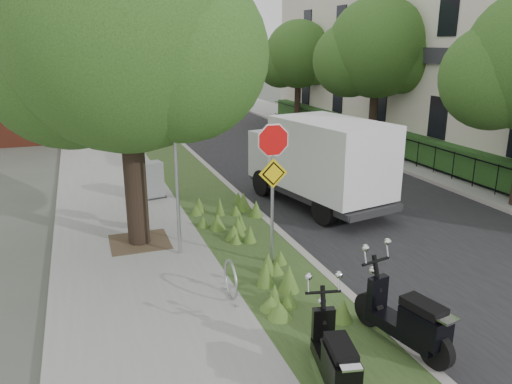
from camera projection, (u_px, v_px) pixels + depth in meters
ground at (341, 270)px, 10.95m from camera, size 120.00×120.00×0.00m
sidewalk_near at (109, 175)px, 18.59m from camera, size 3.50×60.00×0.12m
verge at (182, 169)px, 19.48m from camera, size 2.00×60.00×0.12m
kerb_near at (207, 166)px, 19.80m from camera, size 0.20×60.00×0.13m
road at (288, 161)px, 20.94m from camera, size 7.00×60.00×0.01m
kerb_far at (361, 154)px, 22.05m from camera, size 0.20×60.00×0.13m
footpath_far at (393, 151)px, 22.59m from camera, size 3.20×60.00×0.12m
street_tree_main at (121, 42)px, 10.84m from camera, size 6.21×5.54×7.66m
bare_post at (176, 169)px, 10.94m from camera, size 0.08×0.08×4.00m
bike_hoop at (231, 280)px, 9.40m from camera, size 0.06×0.78×0.77m
sign_assembly at (273, 166)px, 10.36m from camera, size 0.94×0.08×3.22m
fence_far at (375, 139)px, 22.10m from camera, size 0.04×24.00×1.00m
hedge_far at (389, 138)px, 22.32m from camera, size 1.00×24.00×1.10m
terrace_houses at (463, 57)px, 22.47m from camera, size 7.40×26.40×8.20m
far_tree_b at (375, 53)px, 20.99m from camera, size 4.83×4.31×6.56m
far_tree_c at (297, 58)px, 28.33m from camera, size 4.37×3.89×5.93m
scooter_near at (336, 365)px, 6.84m from camera, size 0.62×1.81×0.87m
scooter_far at (412, 326)px, 7.72m from camera, size 0.68×1.97×0.95m
box_truck at (320, 158)px, 14.78m from camera, size 2.92×5.34×2.29m
utility_cabinet at (150, 181)px, 15.49m from camera, size 0.95×0.73×1.13m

